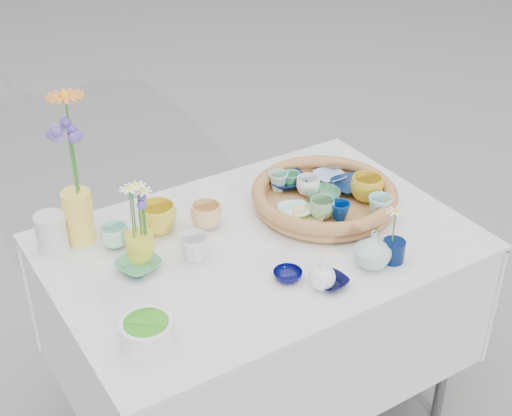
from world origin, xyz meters
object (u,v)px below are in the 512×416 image
display_table (259,415)px  bud_vase_seafoam (373,249)px  tall_vase_yellow (79,217)px  wicker_tray (324,197)px

display_table → bud_vase_seafoam: bud_vase_seafoam is taller
tall_vase_yellow → display_table: bearing=-32.3°
bud_vase_seafoam → tall_vase_yellow: size_ratio=0.68×
bud_vase_seafoam → tall_vase_yellow: (-0.66, 0.57, 0.03)m
wicker_tray → bud_vase_seafoam: size_ratio=4.12×
bud_vase_seafoam → tall_vase_yellow: 0.87m
display_table → bud_vase_seafoam: (0.21, -0.28, 0.82)m
display_table → tall_vase_yellow: bearing=147.7°
display_table → wicker_tray: bearing=10.1°
wicker_tray → bud_vase_seafoam: bearing=-102.7°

